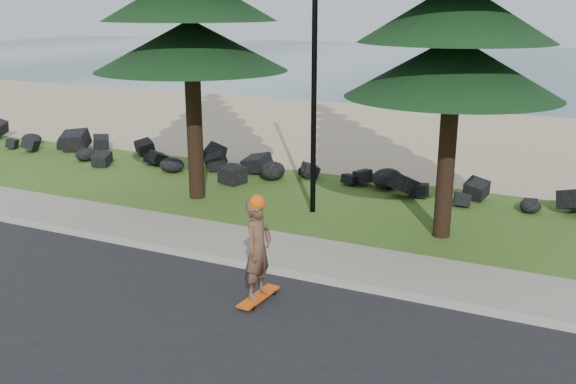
% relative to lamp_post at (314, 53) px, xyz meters
% --- Properties ---
extents(ground, '(160.00, 160.00, 0.00)m').
position_rel_lamp_post_xyz_m(ground, '(0.00, -3.20, -4.13)').
color(ground, '#395C1C').
rests_on(ground, ground).
extents(road, '(160.00, 7.00, 0.02)m').
position_rel_lamp_post_xyz_m(road, '(0.00, -7.70, -4.12)').
color(road, black).
rests_on(road, ground).
extents(kerb, '(160.00, 0.20, 0.10)m').
position_rel_lamp_post_xyz_m(kerb, '(0.00, -4.10, -4.08)').
color(kerb, '#A7A196').
rests_on(kerb, ground).
extents(sidewalk, '(160.00, 2.00, 0.08)m').
position_rel_lamp_post_xyz_m(sidewalk, '(0.00, -3.00, -4.09)').
color(sidewalk, gray).
rests_on(sidewalk, ground).
extents(beach_sand, '(160.00, 15.00, 0.01)m').
position_rel_lamp_post_xyz_m(beach_sand, '(0.00, 11.30, -4.13)').
color(beach_sand, tan).
rests_on(beach_sand, ground).
extents(ocean, '(160.00, 58.00, 0.01)m').
position_rel_lamp_post_xyz_m(ocean, '(0.00, 47.80, -4.13)').
color(ocean, '#345364').
rests_on(ocean, ground).
extents(seawall_boulders, '(60.00, 2.40, 1.10)m').
position_rel_lamp_post_xyz_m(seawall_boulders, '(0.00, 2.40, -4.13)').
color(seawall_boulders, black).
rests_on(seawall_boulders, ground).
extents(lamp_post, '(0.25, 0.14, 8.14)m').
position_rel_lamp_post_xyz_m(lamp_post, '(0.00, 0.00, 0.00)').
color(lamp_post, black).
rests_on(lamp_post, ground).
extents(skateboarder, '(0.49, 1.12, 2.05)m').
position_rel_lamp_post_xyz_m(skateboarder, '(1.24, -5.39, -3.11)').
color(skateboarder, '#EC520D').
rests_on(skateboarder, ground).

